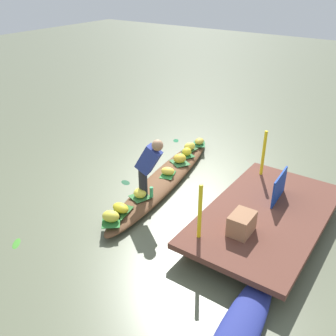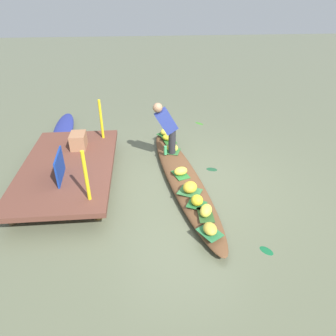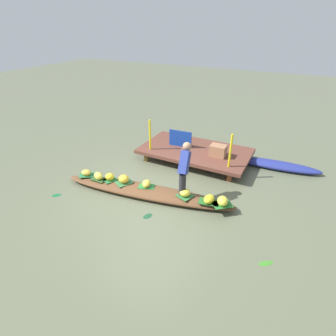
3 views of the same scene
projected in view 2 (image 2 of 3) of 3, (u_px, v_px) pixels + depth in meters
The scene contains 29 objects.
canal_water at pixel (183, 182), 6.22m from camera, with size 40.00×40.00×0.00m, color #60654C.
dock_platform at pixel (68, 167), 6.17m from camera, with size 3.20×1.80×0.35m.
vendor_boat at pixel (183, 178), 6.17m from camera, with size 4.33×0.63×0.21m, color brown.
moored_boat at pixel (63, 130), 8.18m from camera, with size 2.39×0.49×0.21m, color navy.
leaf_mat_0 at pixel (181, 174), 6.09m from camera, with size 0.38×0.25×0.01m, color #2B7634.
banana_bunch_0 at pixel (181, 171), 6.04m from camera, with size 0.27×0.19×0.16m, color yellow.
leaf_mat_1 at pixel (197, 204), 5.26m from camera, with size 0.31×0.27×0.01m, color #246632.
banana_bunch_1 at pixel (197, 200), 5.22m from camera, with size 0.22×0.21×0.18m, color yellow.
leaf_mat_2 at pixel (169, 140), 7.41m from camera, with size 0.45×0.28×0.01m, color #286125.
banana_bunch_2 at pixel (169, 137), 7.37m from camera, with size 0.32×0.21×0.16m, color gold.
leaf_mat_3 at pixel (190, 192), 5.59m from camera, with size 0.39×0.32×0.01m, color #36723E.
banana_bunch_3 at pixel (190, 187), 5.54m from camera, with size 0.28×0.25×0.20m, color gold.
leaf_mat_4 at pixel (172, 151), 6.93m from camera, with size 0.32×0.33×0.01m, color #326F36.
banana_bunch_4 at pixel (172, 148), 6.88m from camera, with size 0.23×0.25×0.17m, color yellow.
leaf_mat_5 at pixel (206, 215), 5.03m from camera, with size 0.38×0.24×0.01m, color #2D5427.
banana_bunch_5 at pixel (206, 210), 4.98m from camera, with size 0.27×0.19×0.18m, color #F7DC48.
leaf_mat_6 at pixel (210, 232), 4.68m from camera, with size 0.37×0.27×0.01m, color #2B7341.
banana_bunch_6 at pixel (210, 229), 4.64m from camera, with size 0.26×0.21×0.15m, color gold.
leaf_mat_7 at pixel (166, 135), 7.66m from camera, with size 0.41×0.30×0.01m, color #297330.
banana_bunch_7 at pixel (166, 132), 7.61m from camera, with size 0.30×0.23×0.19m, color yellow.
vendor_person at pixel (167, 125), 6.48m from camera, with size 0.26×0.54×1.19m.
water_bottle at pixel (165, 150), 6.75m from camera, with size 0.07×0.07×0.20m, color #43B46B.
market_banner at pixel (60, 167), 5.59m from camera, with size 0.71×0.03×0.50m, color #15399A.
railing_post_west at pixel (86, 176), 4.92m from camera, with size 0.06×0.06×0.92m, color yellow.
railing_post_east at pixel (101, 119), 6.97m from camera, with size 0.06×0.06×0.92m, color yellow.
produce_crate at pixel (78, 141), 6.69m from camera, with size 0.44×0.32×0.33m, color #A26F4D.
drifting_plant_0 at pixel (266, 251), 4.63m from camera, with size 0.23×0.14×0.01m, color #155F34.
drifting_plant_1 at pixel (212, 169), 6.65m from camera, with size 0.24×0.15×0.01m, color #1C4B2D.
drifting_plant_2 at pixel (199, 123), 8.82m from camera, with size 0.28×0.11×0.01m, color #3D8A28.
Camera 2 is at (-5.12, 0.74, 3.48)m, focal length 32.79 mm.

